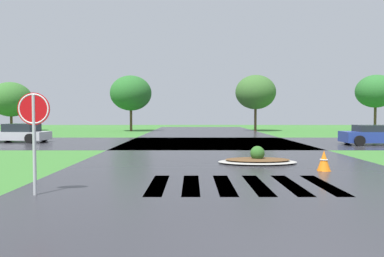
# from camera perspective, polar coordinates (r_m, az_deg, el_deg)

# --- Properties ---
(asphalt_roadway) EXTENTS (11.68, 80.00, 0.01)m
(asphalt_roadway) POSITION_cam_1_polar(r_m,az_deg,el_deg) (14.45, 5.51, -5.38)
(asphalt_roadway) COLOR #2B2B30
(asphalt_roadway) RESTS_ON ground
(asphalt_cross_road) EXTENTS (90.00, 10.51, 0.01)m
(asphalt_cross_road) POSITION_cam_1_polar(r_m,az_deg,el_deg) (24.62, 3.32, -2.20)
(asphalt_cross_road) COLOR #2B2B30
(asphalt_cross_road) RESTS_ON ground
(crosswalk_stripes) EXTENTS (4.95, 2.97, 0.01)m
(crosswalk_stripes) POSITION_cam_1_polar(r_m,az_deg,el_deg) (10.13, 7.82, -8.68)
(crosswalk_stripes) COLOR white
(crosswalk_stripes) RESTS_ON ground
(stop_sign) EXTENTS (0.76, 0.08, 2.43)m
(stop_sign) POSITION_cam_1_polar(r_m,az_deg,el_deg) (9.38, -23.18, 1.33)
(stop_sign) COLOR #B2B5BA
(stop_sign) RESTS_ON ground
(median_island) EXTENTS (3.06, 1.72, 0.68)m
(median_island) POSITION_cam_1_polar(r_m,az_deg,el_deg) (14.54, 10.38, -4.82)
(median_island) COLOR #9E9B93
(median_island) RESTS_ON ground
(car_blue_compact) EXTENTS (4.18, 2.39, 1.26)m
(car_blue_compact) POSITION_cam_1_polar(r_m,az_deg,el_deg) (27.59, -25.09, -0.70)
(car_blue_compact) COLOR #B7B7BF
(car_blue_compact) RESTS_ON ground
(car_silver_hatch) EXTENTS (4.09, 2.19, 1.24)m
(car_silver_hatch) POSITION_cam_1_polar(r_m,az_deg,el_deg) (25.45, 26.87, -0.96)
(car_silver_hatch) COLOR navy
(car_silver_hatch) RESTS_ON ground
(traffic_cone) EXTENTS (0.45, 0.45, 0.70)m
(traffic_cone) POSITION_cam_1_polar(r_m,az_deg,el_deg) (13.18, 20.09, -4.77)
(traffic_cone) COLOR orange
(traffic_cone) RESTS_ON ground
(background_treeline) EXTENTS (45.19, 4.94, 6.28)m
(background_treeline) POSITION_cam_1_polar(r_m,az_deg,el_deg) (40.94, -0.93, 5.37)
(background_treeline) COLOR #4C3823
(background_treeline) RESTS_ON ground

